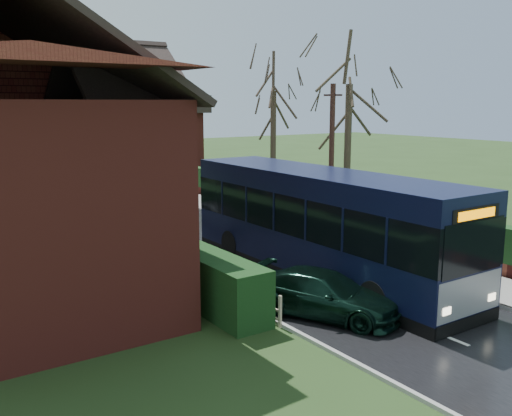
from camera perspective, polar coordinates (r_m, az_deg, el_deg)
ground at (r=19.64m, az=4.58°, el=-7.11°), size 140.00×140.00×0.00m
road at (r=27.87m, az=-8.41°, el=-1.87°), size 6.00×100.00×0.02m
pavement at (r=29.90m, az=-1.07°, el=-0.80°), size 2.50×100.00×0.14m
kerb_right at (r=29.28m, az=-3.04°, el=-1.05°), size 0.12×100.00×0.14m
kerb_left at (r=26.71m, az=-14.31°, el=-2.54°), size 0.12×100.00×0.10m
front_hedge at (r=21.70m, az=-11.94°, el=-3.41°), size 1.20×16.00×1.60m
picket_fence at (r=22.06m, az=-10.11°, el=-4.05°), size 0.10×16.00×0.90m
right_wall_hedge at (r=30.60m, az=1.35°, el=1.27°), size 0.60×50.00×1.80m
bus at (r=19.65m, az=6.55°, el=-1.69°), size 2.77×12.00×3.64m
car_silver at (r=25.22m, az=-12.59°, el=-1.82°), size 1.74×3.93×1.31m
car_green at (r=16.30m, az=6.82°, el=-8.54°), size 3.52×4.73×1.27m
car_distant at (r=50.08m, az=-22.02°, el=3.67°), size 2.04×4.00×1.26m
bus_stop_sign at (r=21.67m, az=10.40°, el=-1.00°), size 0.07×0.38×2.54m
telegraph_pole at (r=25.01m, az=7.54°, el=4.61°), size 0.35×0.84×6.72m
tree_right_near at (r=26.98m, az=9.36°, el=13.10°), size 4.47×4.47×9.66m
tree_right_far at (r=35.40m, az=1.76°, el=12.34°), size 4.90×4.90×9.46m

